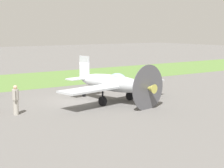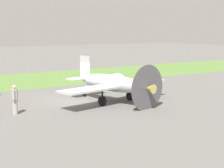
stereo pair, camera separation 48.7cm
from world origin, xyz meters
name	(u,v)px [view 1 (the left image)]	position (x,y,z in m)	size (l,w,h in m)	color
ground_plane	(77,100)	(0.00, 0.00, 0.00)	(160.00, 160.00, 0.00)	#605E5B
grass_verge	(16,81)	(0.00, -11.59, 0.00)	(120.00, 11.00, 0.01)	#567A38
airplane_lead	(113,83)	(-1.62, 2.15, 1.30)	(8.80, 7.02, 3.11)	#B2B7BC
ground_crew_chief	(16,99)	(5.10, 1.95, 0.91)	(0.38, 0.56, 1.73)	#9E998E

